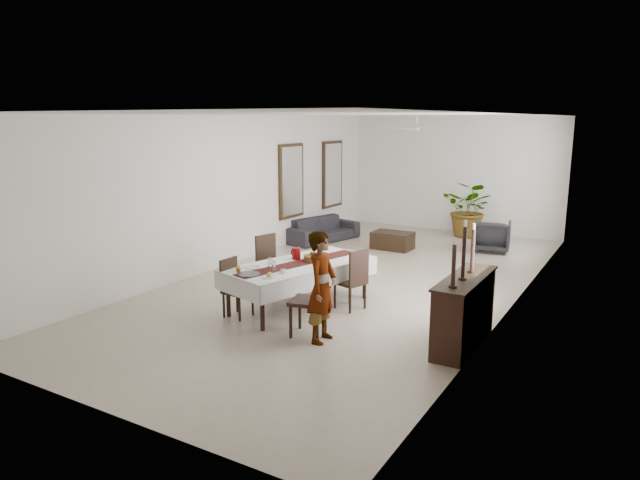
# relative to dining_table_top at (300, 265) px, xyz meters

# --- Properties ---
(floor) EXTENTS (6.00, 12.00, 0.00)m
(floor) POSITION_rel_dining_table_top_xyz_m (0.09, 1.93, -0.73)
(floor) COLOR #C1B199
(floor) RESTS_ON ground
(ceiling) EXTENTS (6.00, 12.00, 0.02)m
(ceiling) POSITION_rel_dining_table_top_xyz_m (0.09, 1.93, 2.47)
(ceiling) COLOR white
(ceiling) RESTS_ON wall_back
(wall_back) EXTENTS (6.00, 0.02, 3.20)m
(wall_back) POSITION_rel_dining_table_top_xyz_m (0.09, 7.93, 0.87)
(wall_back) COLOR white
(wall_back) RESTS_ON floor
(wall_front) EXTENTS (6.00, 0.02, 3.20)m
(wall_front) POSITION_rel_dining_table_top_xyz_m (0.09, -4.07, 0.87)
(wall_front) COLOR white
(wall_front) RESTS_ON floor
(wall_left) EXTENTS (0.02, 12.00, 3.20)m
(wall_left) POSITION_rel_dining_table_top_xyz_m (-2.91, 1.93, 0.87)
(wall_left) COLOR white
(wall_left) RESTS_ON floor
(wall_right) EXTENTS (0.02, 12.00, 3.20)m
(wall_right) POSITION_rel_dining_table_top_xyz_m (3.09, 1.93, 0.87)
(wall_right) COLOR white
(wall_right) RESTS_ON floor
(dining_table_top) EXTENTS (1.62, 2.59, 0.05)m
(dining_table_top) POSITION_rel_dining_table_top_xyz_m (0.00, 0.00, 0.00)
(dining_table_top) COLOR black
(dining_table_top) RESTS_ON table_leg_fl
(table_leg_fl) EXTENTS (0.09, 0.09, 0.70)m
(table_leg_fl) POSITION_rel_dining_table_top_xyz_m (-0.74, -0.98, -0.38)
(table_leg_fl) COLOR black
(table_leg_fl) RESTS_ON floor
(table_leg_fr) EXTENTS (0.09, 0.09, 0.70)m
(table_leg_fr) POSITION_rel_dining_table_top_xyz_m (0.11, -1.22, -0.38)
(table_leg_fr) COLOR black
(table_leg_fr) RESTS_ON floor
(table_leg_bl) EXTENTS (0.09, 0.09, 0.70)m
(table_leg_bl) POSITION_rel_dining_table_top_xyz_m (-0.11, 1.22, -0.38)
(table_leg_bl) COLOR black
(table_leg_bl) RESTS_ON floor
(table_leg_br) EXTENTS (0.09, 0.09, 0.70)m
(table_leg_br) POSITION_rel_dining_table_top_xyz_m (0.74, 0.98, -0.38)
(table_leg_br) COLOR black
(table_leg_br) RESTS_ON floor
(tablecloth_top) EXTENTS (1.84, 2.81, 0.01)m
(tablecloth_top) POSITION_rel_dining_table_top_xyz_m (0.00, 0.00, 0.03)
(tablecloth_top) COLOR white
(tablecloth_top) RESTS_ON dining_table_top
(tablecloth_drape_left) EXTENTS (0.71, 2.49, 0.30)m
(tablecloth_drape_left) POSITION_rel_dining_table_top_xyz_m (-0.56, 0.16, -0.12)
(tablecloth_drape_left) COLOR white
(tablecloth_drape_left) RESTS_ON dining_table_top
(tablecloth_drape_right) EXTENTS (0.71, 2.49, 0.30)m
(tablecloth_drape_right) POSITION_rel_dining_table_top_xyz_m (0.56, -0.16, -0.12)
(tablecloth_drape_right) COLOR silver
(tablecloth_drape_right) RESTS_ON dining_table_top
(tablecloth_drape_near) EXTENTS (1.14, 0.33, 0.30)m
(tablecloth_drape_near) POSITION_rel_dining_table_top_xyz_m (-0.35, -1.24, -0.12)
(tablecloth_drape_near) COLOR silver
(tablecloth_drape_near) RESTS_ON dining_table_top
(tablecloth_drape_far) EXTENTS (1.14, 0.33, 0.30)m
(tablecloth_drape_far) POSITION_rel_dining_table_top_xyz_m (0.35, 1.24, -0.12)
(tablecloth_drape_far) COLOR silver
(tablecloth_drape_far) RESTS_ON dining_table_top
(table_runner) EXTENTS (1.02, 2.51, 0.00)m
(table_runner) POSITION_rel_dining_table_top_xyz_m (0.00, 0.00, 0.04)
(table_runner) COLOR #5A1B19
(table_runner) RESTS_ON tablecloth_top
(red_pitcher) EXTENTS (0.19, 0.19, 0.20)m
(red_pitcher) POSITION_rel_dining_table_top_xyz_m (-0.20, 0.21, 0.14)
(red_pitcher) COLOR maroon
(red_pitcher) RESTS_ON tablecloth_top
(pitcher_handle) EXTENTS (0.12, 0.05, 0.12)m
(pitcher_handle) POSITION_rel_dining_table_top_xyz_m (-0.28, 0.24, 0.14)
(pitcher_handle) COLOR maroon
(pitcher_handle) RESTS_ON red_pitcher
(wine_glass_near) EXTENTS (0.07, 0.07, 0.17)m
(wine_glass_near) POSITION_rel_dining_table_top_xyz_m (-0.06, -0.66, 0.12)
(wine_glass_near) COLOR white
(wine_glass_near) RESTS_ON tablecloth_top
(wine_glass_mid) EXTENTS (0.07, 0.07, 0.17)m
(wine_glass_mid) POSITION_rel_dining_table_top_xyz_m (-0.25, -0.50, 0.12)
(wine_glass_mid) COLOR white
(wine_glass_mid) RESTS_ON tablecloth_top
(teacup_right) EXTENTS (0.09, 0.09, 0.06)m
(teacup_right) POSITION_rel_dining_table_top_xyz_m (0.13, -0.66, 0.07)
(teacup_right) COLOR silver
(teacup_right) RESTS_ON saucer_right
(saucer_right) EXTENTS (0.15, 0.15, 0.01)m
(saucer_right) POSITION_rel_dining_table_top_xyz_m (0.13, -0.66, 0.04)
(saucer_right) COLOR white
(saucer_right) RESTS_ON tablecloth_top
(teacup_left) EXTENTS (0.09, 0.09, 0.06)m
(teacup_left) POSITION_rel_dining_table_top_xyz_m (-0.39, -0.26, 0.07)
(teacup_left) COLOR silver
(teacup_left) RESTS_ON saucer_left
(saucer_left) EXTENTS (0.15, 0.15, 0.01)m
(saucer_left) POSITION_rel_dining_table_top_xyz_m (-0.39, -0.26, 0.04)
(saucer_left) COLOR white
(saucer_left) RESTS_ON tablecloth_top
(plate_near_right) EXTENTS (0.24, 0.24, 0.02)m
(plate_near_right) POSITION_rel_dining_table_top_xyz_m (0.07, -0.96, 0.04)
(plate_near_right) COLOR white
(plate_near_right) RESTS_ON tablecloth_top
(bread_near_right) EXTENTS (0.09, 0.09, 0.09)m
(bread_near_right) POSITION_rel_dining_table_top_xyz_m (0.07, -0.96, 0.07)
(bread_near_right) COLOR #DCB06B
(bread_near_right) RESTS_ON plate_near_right
(plate_near_left) EXTENTS (0.24, 0.24, 0.02)m
(plate_near_left) POSITION_rel_dining_table_top_xyz_m (-0.49, -0.64, 0.04)
(plate_near_left) COLOR silver
(plate_near_left) RESTS_ON tablecloth_top
(plate_far_left) EXTENTS (0.24, 0.24, 0.02)m
(plate_far_left) POSITION_rel_dining_table_top_xyz_m (-0.16, 0.62, 0.04)
(plate_far_left) COLOR white
(plate_far_left) RESTS_ON tablecloth_top
(serving_tray) EXTENTS (0.36, 0.36, 0.02)m
(serving_tray) POSITION_rel_dining_table_top_xyz_m (-0.29, -1.01, 0.05)
(serving_tray) COLOR #3B3A3F
(serving_tray) RESTS_ON tablecloth_top
(jam_jar_a) EXTENTS (0.06, 0.06, 0.08)m
(jam_jar_a) POSITION_rel_dining_table_top_xyz_m (-0.51, -0.98, 0.07)
(jam_jar_a) COLOR brown
(jam_jar_a) RESTS_ON tablecloth_top
(jam_jar_b) EXTENTS (0.06, 0.06, 0.08)m
(jam_jar_b) POSITION_rel_dining_table_top_xyz_m (-0.59, -0.90, 0.07)
(jam_jar_b) COLOR #9C6D16
(jam_jar_b) RESTS_ON tablecloth_top
(fruit_basket) EXTENTS (0.30, 0.30, 0.10)m
(fruit_basket) POSITION_rel_dining_table_top_xyz_m (0.12, 0.23, 0.09)
(fruit_basket) COLOR brown
(fruit_basket) RESTS_ON tablecloth_top
(fruit_red) EXTENTS (0.09, 0.09, 0.09)m
(fruit_red) POSITION_rel_dining_table_top_xyz_m (0.15, 0.24, 0.16)
(fruit_red) COLOR #A61017
(fruit_red) RESTS_ON fruit_basket
(fruit_green) EXTENTS (0.08, 0.08, 0.08)m
(fruit_green) POSITION_rel_dining_table_top_xyz_m (0.09, 0.27, 0.16)
(fruit_green) COLOR olive
(fruit_green) RESTS_ON fruit_basket
(chair_right_near_seat) EXTENTS (0.59, 0.59, 0.06)m
(chair_right_near_seat) POSITION_rel_dining_table_top_xyz_m (0.79, -1.01, -0.21)
(chair_right_near_seat) COLOR black
(chair_right_near_seat) RESTS_ON chair_right_near_leg_fl
(chair_right_near_leg_fl) EXTENTS (0.06, 0.06, 0.49)m
(chair_right_near_leg_fl) POSITION_rel_dining_table_top_xyz_m (1.03, -1.16, -0.48)
(chair_right_near_leg_fl) COLOR black
(chair_right_near_leg_fl) RESTS_ON floor
(chair_right_near_leg_fr) EXTENTS (0.06, 0.06, 0.49)m
(chair_right_near_leg_fr) POSITION_rel_dining_table_top_xyz_m (0.94, -0.77, -0.48)
(chair_right_near_leg_fr) COLOR black
(chair_right_near_leg_fr) RESTS_ON floor
(chair_right_near_leg_bl) EXTENTS (0.06, 0.06, 0.49)m
(chair_right_near_leg_bl) POSITION_rel_dining_table_top_xyz_m (0.64, -1.25, -0.48)
(chair_right_near_leg_bl) COLOR black
(chair_right_near_leg_bl) RESTS_ON floor
(chair_right_near_leg_br) EXTENTS (0.06, 0.06, 0.49)m
(chair_right_near_leg_br) POSITION_rel_dining_table_top_xyz_m (0.55, -0.86, -0.48)
(chair_right_near_leg_br) COLOR black
(chair_right_near_leg_br) RESTS_ON floor
(chair_right_near_back) EXTENTS (0.16, 0.49, 0.63)m
(chair_right_near_back) POSITION_rel_dining_table_top_xyz_m (1.01, -0.96, 0.12)
(chair_right_near_back) COLOR black
(chair_right_near_back) RESTS_ON chair_right_near_seat
(chair_right_far_seat) EXTENTS (0.54, 0.54, 0.05)m
(chair_right_far_seat) POSITION_rel_dining_table_top_xyz_m (0.77, 0.36, -0.27)
(chair_right_far_seat) COLOR black
(chair_right_far_seat) RESTS_ON chair_right_far_leg_fl
(chair_right_far_leg_fl) EXTENTS (0.05, 0.05, 0.43)m
(chair_right_far_leg_fl) POSITION_rel_dining_table_top_xyz_m (0.89, 0.14, -0.51)
(chair_right_far_leg_fl) COLOR black
(chair_right_far_leg_fl) RESTS_ON floor
(chair_right_far_leg_fr) EXTENTS (0.05, 0.05, 0.43)m
(chair_right_far_leg_fr) POSITION_rel_dining_table_top_xyz_m (0.99, 0.48, -0.51)
(chair_right_far_leg_fr) COLOR black
(chair_right_far_leg_fr) RESTS_ON floor
(chair_right_far_leg_bl) EXTENTS (0.05, 0.05, 0.43)m
(chair_right_far_leg_bl) POSITION_rel_dining_table_top_xyz_m (0.55, 0.24, -0.51)
(chair_right_far_leg_bl) COLOR black
(chair_right_far_leg_bl) RESTS_ON floor
(chair_right_far_leg_br) EXTENTS (0.05, 0.05, 0.43)m
(chair_right_far_leg_br) POSITION_rel_dining_table_top_xyz_m (0.65, 0.58, -0.51)
(chair_right_far_leg_br) COLOR black
(chair_right_far_leg_br) RESTS_ON floor
(chair_right_far_back) EXTENTS (0.16, 0.43, 0.55)m
(chair_right_far_back) POSITION_rel_dining_table_top_xyz_m (0.96, 0.30, 0.02)
(chair_right_far_back) COLOR black
(chair_right_far_back) RESTS_ON chair_right_far_seat
(chair_left_near_seat) EXTENTS (0.41, 0.41, 0.05)m
(chair_left_near_seat) POSITION_rel_dining_table_top_xyz_m (-0.60, -0.90, -0.31)
(chair_left_near_seat) COLOR black
(chair_left_near_seat) RESTS_ON chair_left_near_leg_fl
(chair_left_near_leg_fl) EXTENTS (0.04, 0.04, 0.39)m
(chair_left_near_leg_fl) POSITION_rel_dining_table_top_xyz_m (-0.76, -0.73, -0.53)
(chair_left_near_leg_fl) COLOR black
(chair_left_near_leg_fl) RESTS_ON floor
(chair_left_near_leg_fr) EXTENTS (0.04, 0.04, 0.39)m
(chair_left_near_leg_fr) POSITION_rel_dining_table_top_xyz_m (-0.77, -1.06, -0.53)
(chair_left_near_leg_fr) COLOR black
(chair_left_near_leg_fr) RESTS_ON floor
(chair_left_near_leg_bl) EXTENTS (0.04, 0.04, 0.39)m
(chair_left_near_leg_bl) POSITION_rel_dining_table_top_xyz_m (-0.43, -0.74, -0.53)
(chair_left_near_leg_bl) COLOR black
(chair_left_near_leg_bl) RESTS_ON floor
(chair_left_near_leg_br) EXTENTS (0.04, 0.04, 0.39)m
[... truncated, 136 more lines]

